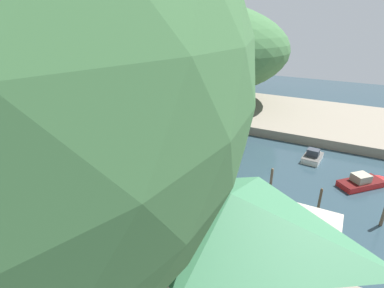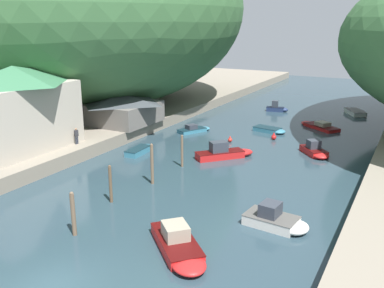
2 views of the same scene
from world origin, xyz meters
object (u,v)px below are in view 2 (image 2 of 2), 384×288
(boathouse_shed, at_px, (121,107))
(boat_small_dinghy, at_px, (271,130))
(person_on_quay, at_px, (76,135))
(channel_buoy_near, at_px, (274,137))
(boat_far_right_bank, at_px, (179,246))
(boat_red_skiff, at_px, (277,220))
(boat_far_upstream, at_px, (225,153))
(waterfront_building, at_px, (16,107))
(boat_cabin_cruiser, at_px, (315,151))
(boat_open_rowboat, at_px, (141,150))
(boat_moored_right, at_px, (277,108))
(boat_navy_launch, at_px, (195,129))
(boat_mid_channel, at_px, (319,126))
(channel_buoy_far, at_px, (230,140))
(boat_yellow_tender, at_px, (354,111))

(boathouse_shed, distance_m, boat_small_dinghy, 19.06)
(boat_small_dinghy, xyz_separation_m, person_on_quay, (-14.44, -19.24, 2.07))
(channel_buoy_near, bearing_deg, boat_far_right_bank, -84.05)
(boat_red_skiff, bearing_deg, boat_far_upstream, -137.14)
(boathouse_shed, bearing_deg, boat_far_right_bank, -46.13)
(waterfront_building, bearing_deg, boat_cabin_cruiser, 32.09)
(boat_far_right_bank, bearing_deg, boat_open_rowboat, -95.25)
(boat_small_dinghy, relative_size, boat_moored_right, 1.27)
(boat_navy_launch, bearing_deg, person_on_quay, -84.51)
(boat_mid_channel, bearing_deg, boat_moored_right, 82.67)
(channel_buoy_far, bearing_deg, boat_cabin_cruiser, -1.87)
(boat_cabin_cruiser, height_order, channel_buoy_far, boat_cabin_cruiser)
(boat_navy_launch, xyz_separation_m, boat_yellow_tender, (16.10, 21.15, 0.01))
(boat_moored_right, xyz_separation_m, boat_cabin_cruiser, (10.30, -19.76, -0.04))
(waterfront_building, distance_m, boat_red_skiff, 27.41)
(waterfront_building, distance_m, boat_moored_right, 39.16)
(boat_far_upstream, xyz_separation_m, channel_buoy_near, (2.29, 9.01, -0.19))
(boat_navy_launch, distance_m, boat_cabin_cruiser, 15.92)
(boat_small_dinghy, bearing_deg, boat_far_right_bank, 19.19)
(boat_open_rowboat, xyz_separation_m, channel_buoy_near, (10.95, 11.66, 0.04))
(waterfront_building, height_order, boat_red_skiff, waterfront_building)
(boat_far_upstream, bearing_deg, channel_buoy_near, 117.96)
(boat_moored_right, xyz_separation_m, boat_red_skiff, (11.70, -37.48, 0.01))
(waterfront_building, xyz_separation_m, person_on_quay, (3.92, 3.72, -3.20))
(boat_small_dinghy, distance_m, boat_cabin_cruiser, 9.97)
(boat_mid_channel, xyz_separation_m, person_on_quay, (-19.25, -24.38, 2.05))
(boat_navy_launch, relative_size, boat_red_skiff, 1.02)
(boat_far_right_bank, distance_m, boat_small_dinghy, 31.07)
(boat_moored_right, distance_m, boat_yellow_tender, 11.42)
(boat_far_upstream, xyz_separation_m, channel_buoy_far, (-1.88, 5.63, -0.24))
(boat_small_dinghy, relative_size, channel_buoy_near, 4.86)
(boat_mid_channel, xyz_separation_m, channel_buoy_far, (-7.55, -11.80, -0.00))
(channel_buoy_near, bearing_deg, boat_moored_right, 105.99)
(waterfront_building, xyz_separation_m, boat_far_right_bank, (22.65, -7.82, -5.08))
(waterfront_building, height_order, boathouse_shed, waterfront_building)
(boat_far_upstream, xyz_separation_m, boat_red_skiff, (9.39, -12.40, -0.03))
(boat_moored_right, bearing_deg, boat_navy_launch, -28.43)
(boat_moored_right, xyz_separation_m, channel_buoy_far, (0.44, -19.44, -0.20))
(boat_cabin_cruiser, height_order, boat_open_rowboat, boat_cabin_cruiser)
(boat_moored_right, relative_size, boat_far_upstream, 0.61)
(boat_red_skiff, bearing_deg, person_on_quay, -97.61)
(boat_mid_channel, distance_m, person_on_quay, 31.13)
(boat_far_upstream, height_order, person_on_quay, person_on_quay)
(boat_cabin_cruiser, bearing_deg, boat_far_right_bank, 43.54)
(boat_red_skiff, bearing_deg, boathouse_shed, -116.02)
(boat_yellow_tender, bearing_deg, channel_buoy_far, -142.71)
(channel_buoy_far, bearing_deg, boat_far_upstream, -71.58)
(boat_open_rowboat, bearing_deg, boat_cabin_cruiser, 22.92)
(boat_small_dinghy, bearing_deg, boat_cabin_cruiser, 56.85)
(boat_navy_launch, distance_m, channel_buoy_near, 10.06)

